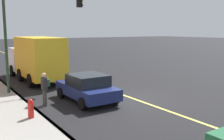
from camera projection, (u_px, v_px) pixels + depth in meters
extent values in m
plane|color=black|center=(131.00, 98.00, 14.42)|extent=(200.00, 200.00, 0.00)
cube|color=slate|center=(39.00, 113.00, 11.61)|extent=(80.00, 0.16, 0.15)
cube|color=#D8CC4C|center=(131.00, 98.00, 14.42)|extent=(80.00, 0.16, 0.01)
cube|color=navy|center=(87.00, 90.00, 13.75)|extent=(3.99, 1.86, 0.57)
cube|color=black|center=(88.00, 80.00, 13.55)|extent=(1.94, 1.71, 0.57)
cylinder|color=black|center=(61.00, 93.00, 14.39)|extent=(0.60, 0.22, 0.60)
cylinder|color=black|center=(90.00, 89.00, 15.38)|extent=(0.60, 0.22, 0.60)
cylinder|color=black|center=(83.00, 104.00, 12.22)|extent=(0.60, 0.22, 0.60)
cylinder|color=black|center=(115.00, 98.00, 13.20)|extent=(0.60, 0.22, 0.60)
cube|color=silver|center=(25.00, 59.00, 21.64)|extent=(2.07, 2.21, 1.82)
cube|color=gold|center=(39.00, 57.00, 18.46)|extent=(5.16, 2.21, 2.75)
cylinder|color=black|center=(12.00, 70.00, 21.21)|extent=(0.90, 0.28, 0.90)
cylinder|color=black|center=(38.00, 68.00, 22.35)|extent=(0.90, 0.28, 0.90)
cylinder|color=black|center=(31.00, 81.00, 17.03)|extent=(0.90, 0.28, 0.90)
cylinder|color=black|center=(61.00, 77.00, 18.17)|extent=(0.90, 0.28, 0.90)
cylinder|color=black|center=(20.00, 75.00, 19.17)|extent=(0.90, 0.28, 0.90)
cylinder|color=black|center=(48.00, 72.00, 20.31)|extent=(0.90, 0.28, 0.90)
cylinder|color=#383838|center=(45.00, 98.00, 12.81)|extent=(0.15, 0.15, 0.82)
cylinder|color=#383838|center=(44.00, 97.00, 12.99)|extent=(0.15, 0.15, 0.82)
cube|color=#262628|center=(44.00, 84.00, 12.79)|extent=(0.40, 0.24, 0.61)
sphere|color=tan|center=(44.00, 75.00, 12.73)|extent=(0.22, 0.22, 0.22)
cube|color=#26593F|center=(48.00, 83.00, 12.87)|extent=(0.27, 0.17, 0.34)
cylinder|color=#1E3823|center=(6.00, 40.00, 14.60)|extent=(0.16, 0.16, 6.34)
cube|color=black|center=(79.00, 0.00, 16.72)|extent=(0.28, 0.30, 0.90)
sphere|color=gold|center=(82.00, 0.00, 16.82)|extent=(0.18, 0.18, 0.18)
sphere|color=black|center=(82.00, 5.00, 16.87)|extent=(0.18, 0.18, 0.18)
cylinder|color=red|center=(31.00, 112.00, 10.71)|extent=(0.24, 0.24, 0.80)
sphere|color=red|center=(30.00, 101.00, 10.64)|extent=(0.20, 0.20, 0.20)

